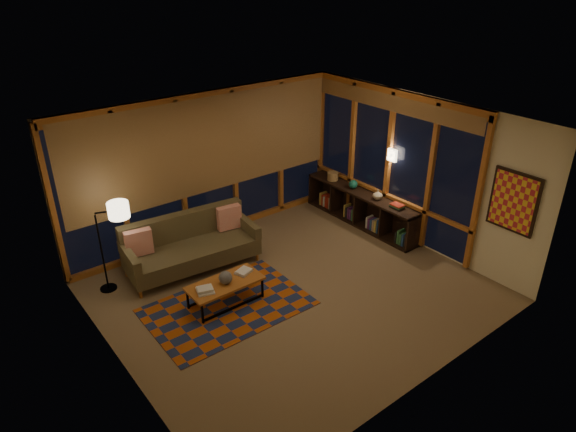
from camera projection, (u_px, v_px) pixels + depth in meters
floor at (293, 291)px, 8.08m from camera, size 5.50×5.00×0.01m
ceiling at (294, 124)px, 6.87m from camera, size 5.50×5.00×0.01m
walls at (294, 215)px, 7.47m from camera, size 5.51×5.01×2.70m
window_wall_back at (209, 167)px, 9.18m from camera, size 5.30×0.16×2.60m
window_wall_right at (387, 163)px, 9.37m from camera, size 0.16×3.70×2.60m
wall_art at (513, 202)px, 7.63m from camera, size 0.06×0.74×0.94m
wall_sconce at (392, 155)px, 9.15m from camera, size 0.12×0.18×0.22m
sofa at (192, 245)px, 8.49m from camera, size 2.24×1.09×0.88m
pillow_left at (139, 243)px, 8.12m from camera, size 0.44×0.21×0.42m
pillow_right at (229, 218)px, 8.90m from camera, size 0.44×0.20×0.42m
area_rug at (228, 307)px, 7.71m from camera, size 2.36×1.59×0.01m
coffee_table at (226, 293)px, 7.71m from camera, size 1.14×0.53×0.38m
book_stack_a at (205, 290)px, 7.39m from camera, size 0.26×0.23×0.06m
book_stack_b at (244, 272)px, 7.84m from camera, size 0.26×0.23×0.04m
ceramic_pot at (225, 277)px, 7.56m from camera, size 0.24×0.24×0.20m
floor_lamp at (101, 249)px, 7.81m from camera, size 0.56×0.46×1.46m
bookshelf at (361, 208)px, 10.01m from camera, size 0.40×2.67×0.67m
basket at (333, 176)px, 10.37m from camera, size 0.26×0.26×0.17m
teal_bowl at (353, 184)px, 9.99m from camera, size 0.22×0.22×0.17m
vase at (378, 194)px, 9.53m from camera, size 0.22×0.22×0.19m
shelf_book_stack at (397, 206)px, 9.22m from camera, size 0.19×0.25×0.07m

